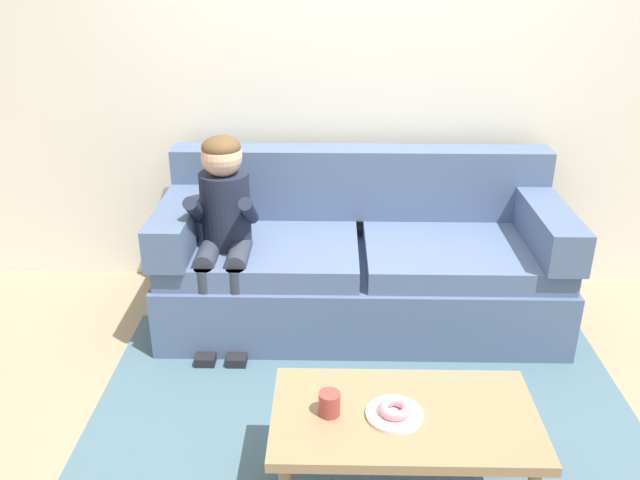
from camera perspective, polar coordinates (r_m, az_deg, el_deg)
The scene contains 10 objects.
ground at distance 3.17m, azimuth 3.74°, elevation -14.24°, with size 10.00×10.00×0.00m, color #9E896B.
wall_back at distance 3.92m, azimuth 3.49°, elevation 15.87°, with size 8.00×0.10×2.80m, color silver.
area_rug at distance 2.97m, azimuth 3.94°, elevation -17.15°, with size 2.48×2.06×0.01m, color #476675.
couch at distance 3.70m, azimuth 3.52°, elevation -1.96°, with size 2.16×0.90×0.91m.
coffee_table at distance 2.52m, azimuth 7.33°, elevation -15.46°, with size 0.98×0.54×0.41m.
person_child at distance 3.42m, azimuth -8.36°, elevation 1.70°, with size 0.34×0.58×1.10m.
plate at distance 2.47m, azimuth 6.49°, elevation -14.81°, with size 0.21×0.21×0.01m, color white.
donut at distance 2.46m, azimuth 6.52°, elevation -14.36°, with size 0.12×0.12×0.04m, color pink.
mug at distance 2.44m, azimuth 0.83°, elevation -14.02°, with size 0.08×0.08×0.09m, color #993D38.
toy_controller at distance 3.27m, azimuth 13.37°, elevation -13.05°, with size 0.23×0.09×0.05m.
Camera 1 is at (-0.15, -2.48, 1.97)m, focal length 36.83 mm.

